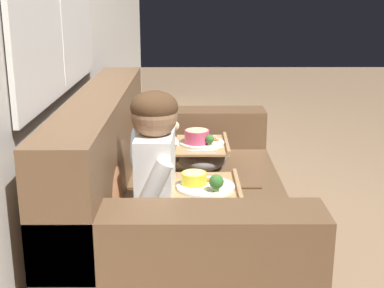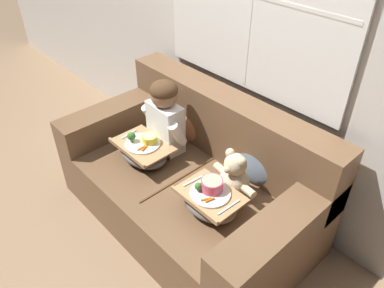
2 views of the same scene
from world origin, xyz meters
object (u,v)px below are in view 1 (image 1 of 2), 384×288
lap_tray_child (205,201)px  throw_pillow_behind_teddy (126,137)px  child_figure (155,150)px  couch (169,207)px  throw_pillow_behind_child (107,180)px  teddy_bear (164,143)px  lap_tray_teddy (202,153)px

lap_tray_child → throw_pillow_behind_teddy: bearing=31.7°
child_figure → lap_tray_child: bearing=-90.0°
couch → throw_pillow_behind_child: size_ratio=4.81×
throw_pillow_behind_teddy → teddy_bear: size_ratio=1.02×
throw_pillow_behind_teddy → lap_tray_child: size_ratio=0.86×
throw_pillow_behind_child → lap_tray_child: bearing=-90.0°
lap_tray_child → couch: bearing=27.2°
throw_pillow_behind_teddy → teddy_bear: bearing=-90.1°
couch → throw_pillow_behind_child: bearing=144.2°
throw_pillow_behind_child → couch: bearing=-35.8°
couch → throw_pillow_behind_child: couch is taller
child_figure → lap_tray_child: child_figure is taller
throw_pillow_behind_child → child_figure: 0.24m
child_figure → lap_tray_teddy: (0.65, -0.20, -0.21)m
teddy_bear → lap_tray_teddy: (-0.00, -0.20, -0.06)m
lap_tray_teddy → child_figure: bearing=162.7°
lap_tray_child → lap_tray_teddy: bearing=0.1°
child_figure → couch: bearing=-6.3°
throw_pillow_behind_teddy → throw_pillow_behind_child: bearing=180.0°
throw_pillow_behind_child → lap_tray_child: throw_pillow_behind_child is taller
throw_pillow_behind_child → lap_tray_teddy: 0.77m
throw_pillow_behind_child → teddy_bear: bearing=-17.3°
lap_tray_teddy → lap_tray_child: bearing=-179.9°
throw_pillow_behind_child → teddy_bear: throw_pillow_behind_child is taller
throw_pillow_behind_child → throw_pillow_behind_teddy: size_ratio=1.03×
teddy_bear → throw_pillow_behind_child: bearing=162.7°
throw_pillow_behind_teddy → lap_tray_teddy: size_ratio=0.94×
throw_pillow_behind_teddy → lap_tray_child: bearing=-148.3°
teddy_bear → lap_tray_child: (-0.65, -0.20, -0.06)m
couch → lap_tray_child: 0.40m
teddy_bear → lap_tray_child: teddy_bear is taller
throw_pillow_behind_teddy → child_figure: size_ratio=0.66×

